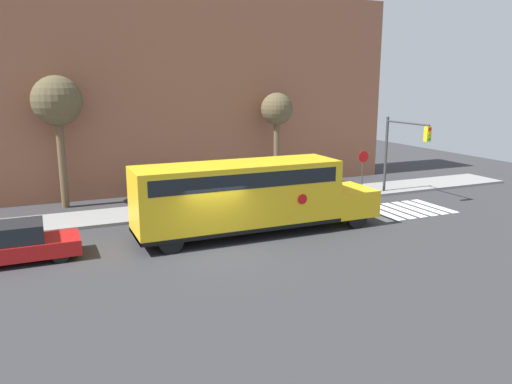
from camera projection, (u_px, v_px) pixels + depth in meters
The scene contains 10 objects.
ground_plane at pixel (217, 249), 20.18m from camera, with size 60.00×60.00×0.00m, color #333335.
sidewalk_strip at pixel (175, 210), 25.98m from camera, with size 44.00×3.00×0.15m.
building_backdrop at pixel (145, 93), 30.52m from camera, with size 32.00×4.00×11.94m.
crosswalk_stripes at pixel (403, 210), 26.33m from camera, with size 4.70×3.20×0.01m.
school_bus at pixel (247, 194), 21.69m from camera, with size 11.11×2.57×3.22m.
parked_car at pixel (13, 243), 18.56m from camera, with size 4.52×1.83×1.49m.
stop_sign at pixel (363, 166), 29.24m from camera, with size 0.68×0.10×2.68m.
traffic_light at pixel (401, 144), 28.51m from camera, with size 0.28×3.60×4.61m.
tree_near_sidewalk at pixel (57, 103), 25.66m from camera, with size 2.57×2.57×6.95m.
tree_far_sidewalk at pixel (277, 112), 30.64m from camera, with size 1.97×1.97×5.97m.
Camera 1 is at (-6.26, -18.23, 6.61)m, focal length 35.00 mm.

